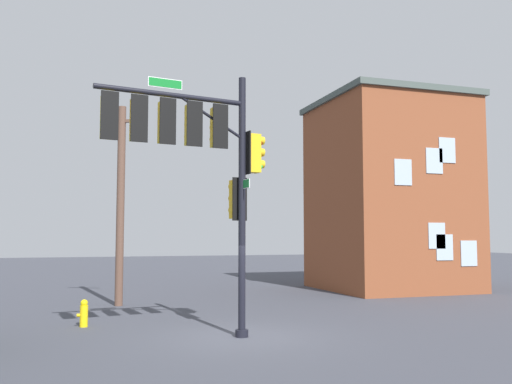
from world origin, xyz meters
The scene contains 5 objects.
ground_plane centered at (0.00, 0.00, 0.00)m, with size 120.00×120.00×0.00m, color #3D3F49.
signal_pole_assembly centered at (1.29, 0.15, 5.09)m, with size 4.77×1.55×7.25m.
utility_pole centered at (2.73, -7.96, 4.11)m, with size 1.65×0.94×8.01m.
fire_hydrant centered at (4.11, -3.09, 0.41)m, with size 0.33×0.24×0.83m.
brick_building centered at (-11.10, -10.42, 4.96)m, with size 7.07×7.12×9.90m.
Camera 1 is at (4.39, 14.78, 2.78)m, focal length 38.81 mm.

